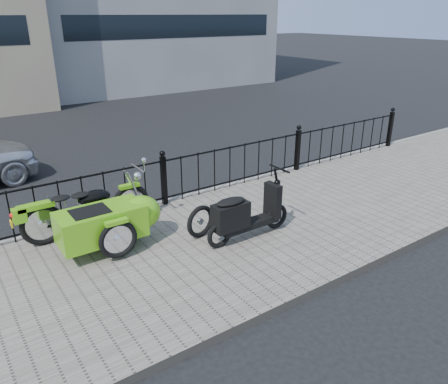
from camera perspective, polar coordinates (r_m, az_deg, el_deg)
ground at (r=7.63m, az=-3.09°, el=-5.57°), size 120.00×120.00×0.00m
sidewalk at (r=7.23m, az=-0.99°, el=-6.68°), size 30.00×3.80×0.12m
curb at (r=8.75m, az=-8.10°, el=-1.54°), size 30.00×0.10×0.12m
iron_fence at (r=8.43m, az=-7.86°, el=1.41°), size 14.11×0.11×1.08m
motorcycle_sidecar at (r=7.09m, az=-14.79°, el=-3.25°), size 2.28×1.48×0.98m
scooter at (r=7.05m, az=2.63°, el=-3.05°), size 1.63×0.48×1.11m
spare_tire at (r=7.19m, az=-3.10°, el=-3.86°), size 0.56×0.17×0.56m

